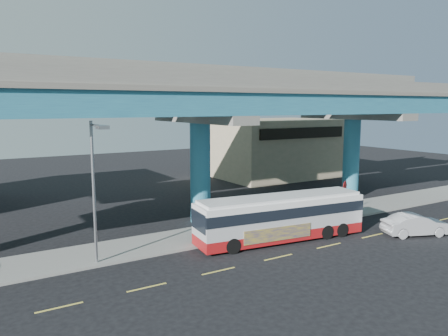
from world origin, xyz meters
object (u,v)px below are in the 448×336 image
transit_bus (281,216)px  street_lamp (96,173)px  sedan (416,225)px  stop_sign (345,190)px

transit_bus → street_lamp: bearing=-179.4°
sedan → stop_sign: stop_sign is taller
sedan → stop_sign: (-0.48, 5.92, 1.40)m
sedan → street_lamp: street_lamp is taller
stop_sign → transit_bus: bearing=-167.0°
transit_bus → street_lamp: size_ratio=1.51×
street_lamp → sedan: bearing=-14.7°
transit_bus → sedan: (8.36, -3.93, -0.87)m
street_lamp → stop_sign: size_ratio=2.82×
transit_bus → stop_sign: bearing=21.0°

